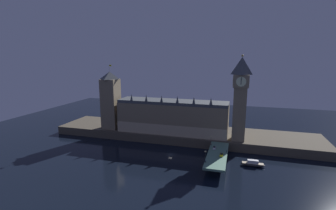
% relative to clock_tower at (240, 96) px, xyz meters
% --- Properties ---
extents(ground_plane, '(400.00, 400.00, 0.00)m').
position_rel_clock_tower_xyz_m(ground_plane, '(-45.28, -26.10, -39.99)').
color(ground_plane, black).
extents(embankment, '(220.00, 42.00, 6.83)m').
position_rel_clock_tower_xyz_m(embankment, '(-45.28, 12.90, -36.57)').
color(embankment, '#4C4438').
rests_on(embankment, ground_plane).
extents(parliament_hall, '(89.32, 21.39, 31.90)m').
position_rel_clock_tower_xyz_m(parliament_hall, '(-52.37, 4.92, -19.92)').
color(parliament_hall, '#7F7056').
rests_on(parliament_hall, embankment).
extents(clock_tower, '(11.35, 11.46, 62.87)m').
position_rel_clock_tower_xyz_m(clock_tower, '(0.00, 0.00, 0.00)').
color(clock_tower, '#7F7056').
rests_on(clock_tower, embankment).
extents(victoria_tower, '(13.52, 13.52, 55.12)m').
position_rel_clock_tower_xyz_m(victoria_tower, '(-106.77, 2.03, -8.49)').
color(victoria_tower, '#7F7056').
rests_on(victoria_tower, embankment).
extents(bridge, '(12.47, 46.00, 6.41)m').
position_rel_clock_tower_xyz_m(bridge, '(-12.38, -31.10, -35.23)').
color(bridge, slate).
rests_on(bridge, ground_plane).
extents(car_northbound_lead, '(1.94, 4.64, 1.60)m').
position_rel_clock_tower_xyz_m(car_northbound_lead, '(-15.13, -22.64, -32.82)').
color(car_northbound_lead, silver).
rests_on(car_northbound_lead, bridge).
extents(car_southbound_lead, '(2.11, 4.64, 1.55)m').
position_rel_clock_tower_xyz_m(car_southbound_lead, '(-9.64, -33.53, -32.85)').
color(car_southbound_lead, yellow).
rests_on(car_southbound_lead, bridge).
extents(pedestrian_near_rail, '(0.38, 0.38, 1.68)m').
position_rel_clock_tower_xyz_m(pedestrian_near_rail, '(-17.87, -46.75, -32.69)').
color(pedestrian_near_rail, black).
rests_on(pedestrian_near_rail, bridge).
extents(pedestrian_mid_walk, '(0.38, 0.38, 1.82)m').
position_rel_clock_tower_xyz_m(pedestrian_mid_walk, '(-6.89, -27.12, -32.61)').
color(pedestrian_mid_walk, black).
rests_on(pedestrian_mid_walk, bridge).
extents(pedestrian_far_rail, '(0.38, 0.38, 1.67)m').
position_rel_clock_tower_xyz_m(pedestrian_far_rail, '(-17.87, -16.00, -32.69)').
color(pedestrian_far_rail, black).
rests_on(pedestrian_far_rail, bridge).
extents(street_lamp_near, '(1.34, 0.60, 7.13)m').
position_rel_clock_tower_xyz_m(street_lamp_near, '(-18.27, -45.82, -29.12)').
color(street_lamp_near, '#2D3333').
rests_on(street_lamp_near, bridge).
extents(street_lamp_far, '(1.34, 0.60, 6.79)m').
position_rel_clock_tower_xyz_m(street_lamp_far, '(-18.27, -16.38, -29.33)').
color(street_lamp_far, '#2D3333').
rests_on(street_lamp_far, bridge).
extents(boat_downstream, '(14.77, 4.14, 4.05)m').
position_rel_clock_tower_xyz_m(boat_downstream, '(9.74, -29.20, -38.51)').
color(boat_downstream, '#28282D').
rests_on(boat_downstream, ground_plane).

